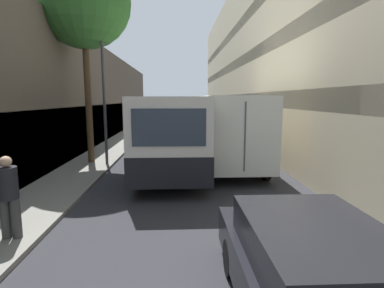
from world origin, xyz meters
TOP-DOWN VIEW (x-y plane):
  - ground_plane at (0.00, 15.00)m, footprint 150.00×150.00m
  - sidewalk_left at (-4.32, 15.00)m, footprint 2.08×60.00m
  - building_left_shopfront at (-6.46, 15.00)m, footprint 2.40×60.00m
  - building_right_apartment at (5.03, 15.00)m, footprint 2.40×60.00m
  - car_hatchback at (1.32, 4.74)m, footprint 1.89×4.32m
  - bus at (-0.65, 14.47)m, footprint 2.50×10.01m
  - box_truck at (1.71, 14.11)m, footprint 2.37×7.23m
  - pedestrian at (-3.81, 7.33)m, footprint 0.40×0.38m
  - street_lamp at (-3.53, 14.38)m, footprint 0.36×0.80m
  - street_tree_left at (-4.32, 14.80)m, footprint 3.95×3.95m

SIDE VIEW (x-z plane):
  - ground_plane at x=0.00m, z-range 0.00..0.00m
  - sidewalk_left at x=-4.32m, z-range 0.00..0.11m
  - car_hatchback at x=1.32m, z-range 0.01..1.40m
  - pedestrian at x=-3.81m, z-range 0.17..1.87m
  - bus at x=-0.65m, z-range 0.09..3.08m
  - box_truck at x=1.71m, z-range 0.11..3.15m
  - building_left_shopfront at x=-6.46m, z-range -0.29..6.07m
  - street_lamp at x=-3.53m, z-range 1.46..8.63m
  - building_right_apartment at x=5.03m, z-range -0.03..11.54m
  - street_tree_left at x=-4.32m, z-range 2.53..11.39m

